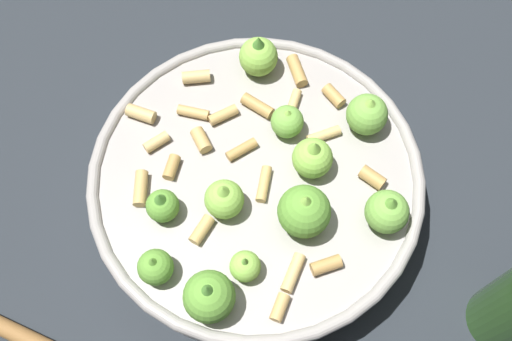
{
  "coord_description": "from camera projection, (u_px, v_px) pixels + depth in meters",
  "views": [
    {
      "loc": [
        0.2,
        0.1,
        0.54
      ],
      "look_at": [
        0.0,
        0.0,
        0.07
      ],
      "focal_mm": 41.27,
      "sensor_mm": 36.0,
      "label": 1
    }
  ],
  "objects": [
    {
      "name": "ground_plane",
      "position": [
        256.0,
        200.0,
        0.59
      ],
      "size": [
        2.4,
        2.4,
        0.0
      ],
      "primitive_type": "plane",
      "color": "#23282D"
    },
    {
      "name": "cooking_pan",
      "position": [
        258.0,
        185.0,
        0.55
      ],
      "size": [
        0.31,
        0.31,
        0.11
      ],
      "color": "#9E9993",
      "rests_on": "ground"
    }
  ]
}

